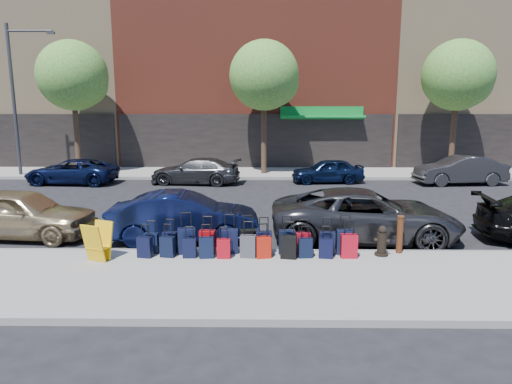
{
  "coord_description": "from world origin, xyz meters",
  "views": [
    {
      "loc": [
        0.38,
        -16.07,
        3.91
      ],
      "look_at": [
        0.2,
        -1.5,
        1.14
      ],
      "focal_mm": 32.0,
      "sensor_mm": 36.0,
      "label": 1
    }
  ],
  "objects_px": {
    "car_far_1": "(195,171)",
    "car_far_3": "(460,170)",
    "display_rack": "(98,242)",
    "car_far_2": "(327,171)",
    "tree_left": "(75,78)",
    "car_near_2": "(365,215)",
    "streetlight": "(17,91)",
    "tree_right": "(460,77)",
    "fire_hydrant": "(382,242)",
    "bollard": "(400,234)",
    "car_near_0": "(20,213)",
    "car_far_0": "(72,171)",
    "tree_center": "(267,77)",
    "suitcase_front_5": "(248,242)",
    "car_near_1": "(184,217)"
  },
  "relations": [
    {
      "from": "car_near_2",
      "to": "car_far_2",
      "type": "distance_m",
      "value": 10.19
    },
    {
      "from": "display_rack",
      "to": "car_far_0",
      "type": "xyz_separation_m",
      "value": [
        -5.6,
        12.0,
        0.01
      ]
    },
    {
      "from": "tree_right",
      "to": "fire_hydrant",
      "type": "bearing_deg",
      "value": -118.13
    },
    {
      "from": "tree_right",
      "to": "display_rack",
      "type": "bearing_deg",
      "value": -134.79
    },
    {
      "from": "streetlight",
      "to": "fire_hydrant",
      "type": "height_order",
      "value": "streetlight"
    },
    {
      "from": "bollard",
      "to": "display_rack",
      "type": "relative_size",
      "value": 1.04
    },
    {
      "from": "display_rack",
      "to": "car_near_2",
      "type": "height_order",
      "value": "car_near_2"
    },
    {
      "from": "streetlight",
      "to": "car_far_0",
      "type": "relative_size",
      "value": 1.77
    },
    {
      "from": "tree_center",
      "to": "car_near_0",
      "type": "relative_size",
      "value": 1.65
    },
    {
      "from": "tree_left",
      "to": "car_far_3",
      "type": "relative_size",
      "value": 1.66
    },
    {
      "from": "tree_left",
      "to": "car_far_1",
      "type": "distance_m",
      "value": 8.83
    },
    {
      "from": "display_rack",
      "to": "car_far_3",
      "type": "distance_m",
      "value": 18.42
    },
    {
      "from": "tree_center",
      "to": "car_far_1",
      "type": "bearing_deg",
      "value": -142.16
    },
    {
      "from": "tree_left",
      "to": "streetlight",
      "type": "distance_m",
      "value": 3.11
    },
    {
      "from": "tree_center",
      "to": "fire_hydrant",
      "type": "bearing_deg",
      "value": -78.99
    },
    {
      "from": "car_near_0",
      "to": "car_far_0",
      "type": "height_order",
      "value": "car_near_0"
    },
    {
      "from": "tree_right",
      "to": "streetlight",
      "type": "distance_m",
      "value": 23.96
    },
    {
      "from": "tree_left",
      "to": "car_far_2",
      "type": "height_order",
      "value": "tree_left"
    },
    {
      "from": "tree_center",
      "to": "car_far_2",
      "type": "height_order",
      "value": "tree_center"
    },
    {
      "from": "tree_center",
      "to": "car_far_2",
      "type": "xyz_separation_m",
      "value": [
        3.11,
        -2.41,
        -4.79
      ]
    },
    {
      "from": "fire_hydrant",
      "to": "car_far_0",
      "type": "relative_size",
      "value": 0.17
    },
    {
      "from": "car_far_1",
      "to": "car_far_3",
      "type": "relative_size",
      "value": 1.02
    },
    {
      "from": "streetlight",
      "to": "suitcase_front_5",
      "type": "relative_size",
      "value": 8.0
    },
    {
      "from": "car_far_0",
      "to": "fire_hydrant",
      "type": "bearing_deg",
      "value": 51.91
    },
    {
      "from": "suitcase_front_5",
      "to": "car_far_1",
      "type": "xyz_separation_m",
      "value": [
        -3.02,
        11.48,
        0.19
      ]
    },
    {
      "from": "streetlight",
      "to": "fire_hydrant",
      "type": "distance_m",
      "value": 21.65
    },
    {
      "from": "display_rack",
      "to": "car_far_0",
      "type": "distance_m",
      "value": 13.25
    },
    {
      "from": "suitcase_front_5",
      "to": "bollard",
      "type": "distance_m",
      "value": 3.91
    },
    {
      "from": "tree_right",
      "to": "bollard",
      "type": "relative_size",
      "value": 7.4
    },
    {
      "from": "tree_right",
      "to": "car_near_2",
      "type": "bearing_deg",
      "value": -121.54
    },
    {
      "from": "tree_center",
      "to": "car_far_1",
      "type": "xyz_separation_m",
      "value": [
        -3.62,
        -2.81,
        -4.76
      ]
    },
    {
      "from": "bollard",
      "to": "car_far_1",
      "type": "distance_m",
      "value": 13.32
    },
    {
      "from": "tree_center",
      "to": "car_far_3",
      "type": "relative_size",
      "value": 1.66
    },
    {
      "from": "display_rack",
      "to": "car_far_3",
      "type": "xyz_separation_m",
      "value": [
        13.94,
        12.05,
        0.11
      ]
    },
    {
      "from": "tree_left",
      "to": "car_near_1",
      "type": "height_order",
      "value": "tree_left"
    },
    {
      "from": "car_near_0",
      "to": "car_far_0",
      "type": "xyz_separation_m",
      "value": [
        -2.42,
        9.58,
        -0.12
      ]
    },
    {
      "from": "car_near_0",
      "to": "car_far_3",
      "type": "height_order",
      "value": "car_near_0"
    },
    {
      "from": "tree_right",
      "to": "car_far_0",
      "type": "distance_m",
      "value": 21.12
    },
    {
      "from": "car_far_1",
      "to": "streetlight",
      "type": "bearing_deg",
      "value": -95.66
    },
    {
      "from": "tree_center",
      "to": "bollard",
      "type": "xyz_separation_m",
      "value": [
        3.31,
        -14.19,
        -4.76
      ]
    },
    {
      "from": "suitcase_front_5",
      "to": "car_far_0",
      "type": "bearing_deg",
      "value": 117.98
    },
    {
      "from": "suitcase_front_5",
      "to": "car_far_1",
      "type": "distance_m",
      "value": 11.87
    },
    {
      "from": "tree_right",
      "to": "tree_left",
      "type": "bearing_deg",
      "value": 180.0
    },
    {
      "from": "fire_hydrant",
      "to": "car_near_2",
      "type": "bearing_deg",
      "value": 109.72
    },
    {
      "from": "bollard",
      "to": "fire_hydrant",
      "type": "bearing_deg",
      "value": -157.6
    },
    {
      "from": "display_rack",
      "to": "car_far_2",
      "type": "bearing_deg",
      "value": 79.93
    },
    {
      "from": "tree_center",
      "to": "car_far_2",
      "type": "distance_m",
      "value": 6.2
    },
    {
      "from": "tree_right",
      "to": "car_far_0",
      "type": "height_order",
      "value": "tree_right"
    },
    {
      "from": "tree_left",
      "to": "bollard",
      "type": "bearing_deg",
      "value": -45.78
    },
    {
      "from": "bollard",
      "to": "car_near_2",
      "type": "height_order",
      "value": "car_near_2"
    }
  ]
}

